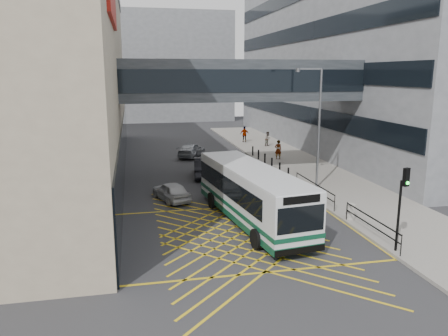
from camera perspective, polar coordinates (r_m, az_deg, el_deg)
ground at (r=22.59m, az=2.12°, el=-8.59°), size 120.00×120.00×0.00m
building_right at (r=53.20m, az=21.95°, el=13.55°), size 24.09×44.00×20.00m
building_far at (r=80.53m, az=-9.92°, el=12.82°), size 28.00×16.00×18.00m
skybridge at (r=33.47m, az=2.24°, el=11.36°), size 20.00×4.10×3.00m
pavement at (r=39.01m, az=9.64°, el=0.34°), size 6.00×54.00×0.16m
box_junction at (r=22.59m, az=2.12°, el=-8.59°), size 12.00×9.00×0.01m
bus at (r=23.92m, az=3.50°, el=-3.28°), size 3.94×11.14×3.06m
car_white at (r=28.30m, az=-6.91°, el=-3.01°), size 2.78×4.23×1.25m
car_dark at (r=34.56m, az=-2.54°, el=0.17°), size 2.59×5.26×1.58m
car_silver at (r=42.84m, az=-4.30°, el=2.37°), size 3.50×4.74×1.36m
traffic_light at (r=20.81m, az=22.26°, el=-3.59°), size 0.31×0.46×3.88m
street_lamp at (r=30.50m, az=12.01°, el=5.99°), size 1.87×0.36×8.21m
litter_bin at (r=25.14m, az=16.19°, el=-5.48°), size 0.49×0.49×0.85m
kerb_railings at (r=25.96m, az=14.48°, el=-4.14°), size 0.05×12.54×1.00m
bollards at (r=37.99m, az=5.81°, el=0.95°), size 0.14×10.14×0.90m
pedestrian_a at (r=41.02m, az=7.08°, el=2.39°), size 0.72×0.52×1.79m
pedestrian_b at (r=48.35m, az=5.76°, el=3.80°), size 0.89×0.79×1.57m
pedestrian_c at (r=50.92m, az=2.70°, el=4.41°), size 1.13×0.67×1.81m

